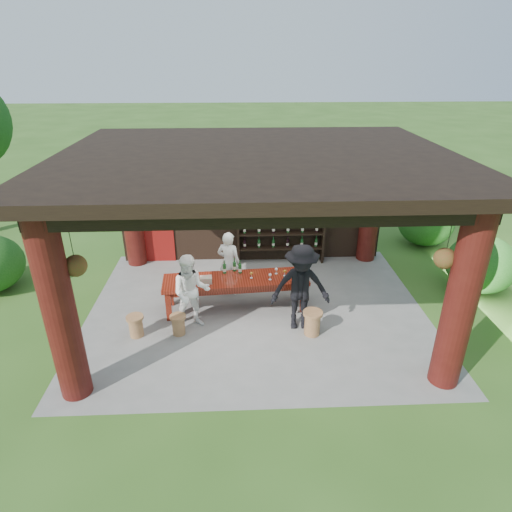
{
  "coord_description": "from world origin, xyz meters",
  "views": [
    {
      "loc": [
        -0.38,
        -8.09,
        5.18
      ],
      "look_at": [
        0.0,
        0.4,
        1.15
      ],
      "focal_mm": 30.0,
      "sensor_mm": 36.0,
      "label": 1
    }
  ],
  "objects_px": {
    "wine_shelf": "(281,226)",
    "tasting_table": "(236,283)",
    "stool_near_right": "(312,322)",
    "guest_man": "(301,288)",
    "stool_far_left": "(136,325)",
    "stool_near_left": "(178,324)",
    "napkin_basket": "(206,280)",
    "host": "(229,263)",
    "guest_woman": "(191,292)"
  },
  "relations": [
    {
      "from": "stool_near_left",
      "to": "napkin_basket",
      "type": "relative_size",
      "value": 1.65
    },
    {
      "from": "stool_near_left",
      "to": "napkin_basket",
      "type": "bearing_deg",
      "value": 55.0
    },
    {
      "from": "stool_near_left",
      "to": "guest_man",
      "type": "distance_m",
      "value": 2.58
    },
    {
      "from": "stool_near_right",
      "to": "guest_man",
      "type": "distance_m",
      "value": 0.74
    },
    {
      "from": "stool_far_left",
      "to": "guest_man",
      "type": "xyz_separation_m",
      "value": [
        3.33,
        0.19,
        0.68
      ]
    },
    {
      "from": "wine_shelf",
      "to": "napkin_basket",
      "type": "height_order",
      "value": "wine_shelf"
    },
    {
      "from": "napkin_basket",
      "to": "stool_far_left",
      "type": "bearing_deg",
      "value": -150.12
    },
    {
      "from": "stool_near_right",
      "to": "host",
      "type": "relative_size",
      "value": 0.34
    },
    {
      "from": "wine_shelf",
      "to": "host",
      "type": "xyz_separation_m",
      "value": [
        -1.37,
        -1.62,
        -0.26
      ]
    },
    {
      "from": "wine_shelf",
      "to": "stool_near_right",
      "type": "height_order",
      "value": "wine_shelf"
    },
    {
      "from": "tasting_table",
      "to": "stool_near_left",
      "type": "distance_m",
      "value": 1.55
    },
    {
      "from": "wine_shelf",
      "to": "tasting_table",
      "type": "relative_size",
      "value": 0.73
    },
    {
      "from": "tasting_table",
      "to": "guest_man",
      "type": "bearing_deg",
      "value": -30.77
    },
    {
      "from": "stool_far_left",
      "to": "guest_man",
      "type": "bearing_deg",
      "value": 3.2
    },
    {
      "from": "wine_shelf",
      "to": "guest_man",
      "type": "bearing_deg",
      "value": -88.15
    },
    {
      "from": "stool_near_right",
      "to": "stool_far_left",
      "type": "bearing_deg",
      "value": 178.45
    },
    {
      "from": "stool_near_right",
      "to": "guest_man",
      "type": "xyz_separation_m",
      "value": [
        -0.23,
        0.28,
        0.65
      ]
    },
    {
      "from": "stool_near_right",
      "to": "tasting_table",
      "type": "bearing_deg",
      "value": 145.35
    },
    {
      "from": "stool_far_left",
      "to": "guest_man",
      "type": "distance_m",
      "value": 3.4
    },
    {
      "from": "stool_near_left",
      "to": "napkin_basket",
      "type": "xyz_separation_m",
      "value": [
        0.54,
        0.77,
        0.59
      ]
    },
    {
      "from": "stool_near_right",
      "to": "guest_man",
      "type": "bearing_deg",
      "value": 128.84
    },
    {
      "from": "stool_near_right",
      "to": "guest_man",
      "type": "height_order",
      "value": "guest_man"
    },
    {
      "from": "stool_near_left",
      "to": "guest_man",
      "type": "relative_size",
      "value": 0.23
    },
    {
      "from": "host",
      "to": "stool_near_right",
      "type": "bearing_deg",
      "value": 154.62
    },
    {
      "from": "stool_far_left",
      "to": "napkin_basket",
      "type": "distance_m",
      "value": 1.7
    },
    {
      "from": "stool_far_left",
      "to": "guest_woman",
      "type": "height_order",
      "value": "guest_woman"
    },
    {
      "from": "wine_shelf",
      "to": "guest_woman",
      "type": "distance_m",
      "value": 3.65
    },
    {
      "from": "stool_near_left",
      "to": "napkin_basket",
      "type": "distance_m",
      "value": 1.11
    },
    {
      "from": "wine_shelf",
      "to": "stool_near_left",
      "type": "height_order",
      "value": "wine_shelf"
    },
    {
      "from": "stool_far_left",
      "to": "guest_man",
      "type": "relative_size",
      "value": 0.25
    },
    {
      "from": "stool_near_right",
      "to": "stool_far_left",
      "type": "height_order",
      "value": "stool_near_right"
    },
    {
      "from": "stool_far_left",
      "to": "host",
      "type": "xyz_separation_m",
      "value": [
        1.86,
        1.67,
        0.53
      ]
    },
    {
      "from": "tasting_table",
      "to": "stool_near_right",
      "type": "xyz_separation_m",
      "value": [
        1.54,
        -1.06,
        -0.35
      ]
    },
    {
      "from": "stool_far_left",
      "to": "host",
      "type": "distance_m",
      "value": 2.56
    },
    {
      "from": "guest_woman",
      "to": "stool_far_left",
      "type": "bearing_deg",
      "value": -169.91
    },
    {
      "from": "guest_man",
      "to": "stool_far_left",
      "type": "bearing_deg",
      "value": -176.14
    },
    {
      "from": "host",
      "to": "guest_woman",
      "type": "distance_m",
      "value": 1.54
    },
    {
      "from": "guest_man",
      "to": "napkin_basket",
      "type": "height_order",
      "value": "guest_man"
    },
    {
      "from": "stool_near_right",
      "to": "napkin_basket",
      "type": "xyz_separation_m",
      "value": [
        -2.17,
        0.89,
        0.54
      ]
    },
    {
      "from": "host",
      "to": "guest_woman",
      "type": "xyz_separation_m",
      "value": [
        -0.75,
        -1.35,
        0.03
      ]
    },
    {
      "from": "stool_far_left",
      "to": "guest_man",
      "type": "height_order",
      "value": "guest_man"
    },
    {
      "from": "wine_shelf",
      "to": "host",
      "type": "bearing_deg",
      "value": -130.14
    },
    {
      "from": "stool_near_right",
      "to": "guest_woman",
      "type": "relative_size",
      "value": 0.33
    },
    {
      "from": "stool_near_right",
      "to": "guest_woman",
      "type": "bearing_deg",
      "value": 170.3
    },
    {
      "from": "tasting_table",
      "to": "guest_woman",
      "type": "bearing_deg",
      "value": -144.59
    },
    {
      "from": "guest_woman",
      "to": "stool_near_left",
      "type": "bearing_deg",
      "value": -138.23
    },
    {
      "from": "wine_shelf",
      "to": "napkin_basket",
      "type": "relative_size",
      "value": 9.0
    },
    {
      "from": "stool_far_left",
      "to": "host",
      "type": "bearing_deg",
      "value": 41.88
    },
    {
      "from": "tasting_table",
      "to": "napkin_basket",
      "type": "relative_size",
      "value": 12.33
    },
    {
      "from": "host",
      "to": "guest_woman",
      "type": "relative_size",
      "value": 0.96
    }
  ]
}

